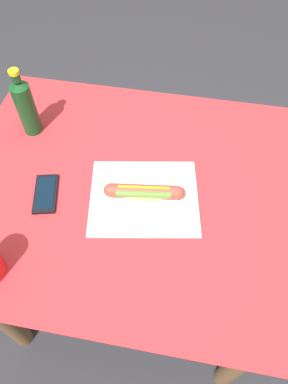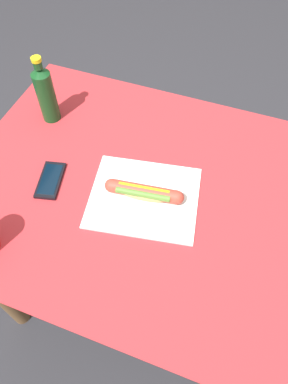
{
  "view_description": "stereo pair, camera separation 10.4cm",
  "coord_description": "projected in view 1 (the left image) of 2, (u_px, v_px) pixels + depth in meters",
  "views": [
    {
      "loc": [
        -0.15,
        0.62,
        1.66
      ],
      "look_at": [
        -0.05,
        0.03,
        0.81
      ],
      "focal_mm": 33.42,
      "sensor_mm": 36.0,
      "label": 1
    },
    {
      "loc": [
        -0.25,
        0.59,
        1.66
      ],
      "look_at": [
        -0.05,
        0.03,
        0.81
      ],
      "focal_mm": 33.42,
      "sensor_mm": 36.0,
      "label": 2
    }
  ],
  "objects": [
    {
      "name": "ground_plane",
      "position": [
        136.0,
        282.0,
        1.72
      ],
      "size": [
        6.0,
        6.0,
        0.0
      ],
      "primitive_type": "plane",
      "color": "#2D2D33",
      "rests_on": "ground"
    },
    {
      "name": "dining_table",
      "position": [
        133.0,
        213.0,
        1.2
      ],
      "size": [
        1.08,
        0.9,
        0.78
      ],
      "color": "brown",
      "rests_on": "ground"
    },
    {
      "name": "paper_wrapper",
      "position": [
        144.0,
        197.0,
        1.06
      ],
      "size": [
        0.36,
        0.32,
        0.01
      ],
      "primitive_type": "cube",
      "rotation": [
        0.0,
        0.0,
        0.18
      ],
      "color": "white",
      "rests_on": "dining_table"
    },
    {
      "name": "hot_dog",
      "position": [
        144.0,
        192.0,
        1.04
      ],
      "size": [
        0.23,
        0.07,
        0.05
      ],
      "color": "#DBB26B",
      "rests_on": "paper_wrapper"
    },
    {
      "name": "cell_phone",
      "position": [
        46.0,
        194.0,
        1.06
      ],
      "size": [
        0.1,
        0.15,
        0.01
      ],
      "color": "black",
      "rests_on": "dining_table"
    },
    {
      "name": "soda_bottle",
      "position": [
        26.0,
        106.0,
        1.14
      ],
      "size": [
        0.06,
        0.06,
        0.24
      ],
      "color": "#14471E",
      "rests_on": "dining_table"
    }
  ]
}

